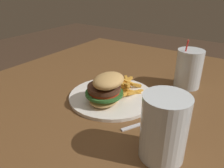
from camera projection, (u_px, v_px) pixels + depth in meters
dining_table at (150, 163)px, 0.59m from camera, size 1.34×1.34×0.73m
meal_plate_near at (110, 92)px, 0.65m from camera, size 0.27×0.27×0.10m
beer_glass at (164, 129)px, 0.43m from camera, size 0.09×0.09×0.14m
juice_glass at (188, 70)px, 0.73m from camera, size 0.09×0.09×0.17m
spoon at (163, 116)px, 0.58m from camera, size 0.15×0.10×0.01m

